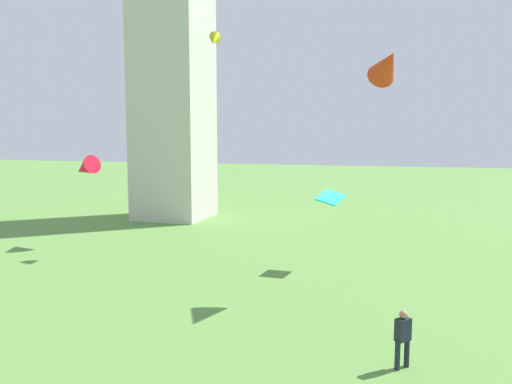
{
  "coord_description": "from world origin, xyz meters",
  "views": [
    {
      "loc": [
        6.18,
        3.35,
        6.8
      ],
      "look_at": [
        0.95,
        20.54,
        4.79
      ],
      "focal_mm": 35.23,
      "sensor_mm": 36.0,
      "label": 1
    }
  ],
  "objects": [
    {
      "name": "kite_flying_2",
      "position": [
        -5.13,
        31.96,
        12.46
      ],
      "size": [
        0.95,
        1.36,
        1.15
      ],
      "rotation": [
        0.0,
        0.0,
        0.2
      ],
      "color": "#B2B10D"
    },
    {
      "name": "person_1",
      "position": [
        6.18,
        18.08,
        1.0
      ],
      "size": [
        0.5,
        0.52,
        1.76
      ],
      "rotation": [
        0.0,
        0.0,
        0.84
      ],
      "color": "#1E2333",
      "rests_on": "ground_plane"
    },
    {
      "name": "kite_flying_5",
      "position": [
        -13.26,
        30.35,
        4.8
      ],
      "size": [
        2.28,
        1.84,
        1.68
      ],
      "rotation": [
        0.0,
        0.0,
        4.34
      ],
      "color": "red"
    },
    {
      "name": "kite_flying_4",
      "position": [
        2.42,
        28.84,
        3.66
      ],
      "size": [
        1.42,
        1.72,
        0.7
      ],
      "rotation": [
        0.0,
        0.0,
        1.34
      ],
      "color": "#28ECD5"
    },
    {
      "name": "kite_flying_0",
      "position": [
        5.17,
        25.77,
        9.8
      ],
      "size": [
        1.9,
        2.35,
        1.83
      ],
      "rotation": [
        0.0,
        0.0,
        0.4
      ],
      "color": "red"
    }
  ]
}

